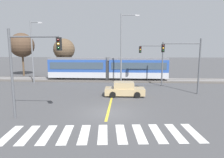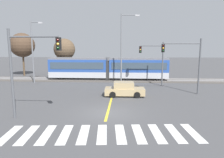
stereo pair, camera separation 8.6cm
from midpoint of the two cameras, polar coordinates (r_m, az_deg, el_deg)
ground_plane at (r=16.01m, az=-1.11°, el=-9.67°), size 200.00×200.00×0.00m
track_bed at (r=31.77m, az=1.32°, el=-0.26°), size 120.00×4.00×0.18m
rail_near at (r=31.04m, az=1.27°, el=-0.21°), size 120.00×0.08×0.10m
rail_far at (r=32.46m, az=1.37°, el=0.19°), size 120.00×0.08×0.10m
light_rail_tram at (r=31.60m, az=-1.02°, el=3.28°), size 18.50×2.64×3.43m
crosswalk_stripe_0 at (r=13.65m, az=-27.19°, el=-13.99°), size 0.81×2.84×0.01m
crosswalk_stripe_1 at (r=13.22m, az=-22.75°, el=-14.43°), size 0.81×2.84×0.01m
crosswalk_stripe_2 at (r=12.88m, az=-18.03°, el=-14.80°), size 0.81×2.84×0.01m
crosswalk_stripe_3 at (r=12.62m, az=-13.06°, el=-15.09°), size 0.81×2.84×0.01m
crosswalk_stripe_4 at (r=12.45m, az=-7.92°, el=-15.28°), size 0.81×2.84×0.01m
crosswalk_stripe_5 at (r=12.38m, az=-2.66°, el=-15.35°), size 0.81×2.84×0.01m
crosswalk_stripe_6 at (r=12.41m, az=2.61°, el=-15.29°), size 0.81×2.84×0.01m
crosswalk_stripe_7 at (r=12.53m, az=7.81°, el=-15.12°), size 0.81×2.84×0.01m
crosswalk_stripe_8 at (r=12.75m, az=12.87°, el=-14.83°), size 0.81×2.84×0.01m
crosswalk_stripe_9 at (r=13.05m, az=17.70°, el=-14.45°), size 0.81×2.84×0.01m
crosswalk_stripe_10 at (r=13.44m, az=22.27°, el=-14.01°), size 0.81×2.84×0.01m
lane_centre_line at (r=21.92m, az=0.23°, el=-4.59°), size 0.20×16.12×0.01m
sedan_crossing at (r=21.39m, az=3.73°, el=-3.03°), size 4.23×1.97×1.52m
traffic_light_far_right at (r=27.45m, az=12.17°, el=6.01°), size 3.25×0.38×5.89m
traffic_light_mid_right at (r=23.37m, az=20.61°, el=5.67°), size 4.25×0.38×6.12m
traffic_light_near_left at (r=15.20m, az=-22.92°, el=4.72°), size 3.75×0.38×6.41m
street_lamp_west at (r=31.08m, az=-21.50°, el=8.01°), size 1.79×0.28×8.91m
street_lamp_centre at (r=28.03m, az=3.23°, el=9.64°), size 2.53×0.28×9.73m
bare_tree_far_west at (r=40.43m, az=-24.17°, el=8.79°), size 4.39×4.39×7.84m
bare_tree_west at (r=38.78m, az=-13.38°, el=8.24°), size 3.97×3.97×6.88m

